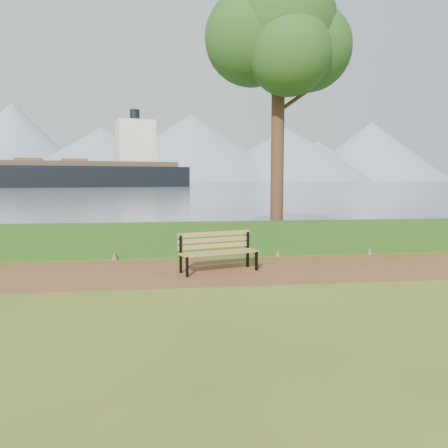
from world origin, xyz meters
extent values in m
plane|color=#485919|center=(0.00, 0.00, 0.00)|extent=(140.00, 140.00, 0.00)
cube|color=brown|center=(0.00, 0.30, 0.01)|extent=(40.00, 3.40, 0.01)
cube|color=#1D4C15|center=(0.00, 2.60, 0.50)|extent=(32.00, 0.85, 1.00)
cube|color=slate|center=(0.00, 260.00, 0.01)|extent=(700.00, 510.00, 0.00)
cone|color=#798AA1|center=(-140.00, 410.00, 35.00)|extent=(140.00, 140.00, 70.00)
cone|color=#798AA1|center=(-60.00, 395.00, 24.00)|extent=(160.00, 160.00, 48.00)
cone|color=#798AA1|center=(20.00, 405.00, 31.00)|extent=(190.00, 190.00, 62.00)
cone|color=#798AA1|center=(110.00, 400.00, 25.00)|extent=(170.00, 170.00, 50.00)
cone|color=#798AA1|center=(200.00, 410.00, 29.00)|extent=(150.00, 150.00, 58.00)
cone|color=#798AA1|center=(-10.00, 430.00, 17.50)|extent=(120.00, 120.00, 35.00)
cone|color=#798AA1|center=(150.00, 425.00, 20.00)|extent=(130.00, 130.00, 40.00)
cube|color=black|center=(-1.22, -0.37, 0.25)|extent=(0.07, 0.08, 0.50)
cube|color=black|center=(-1.36, 0.10, 0.48)|extent=(0.07, 0.08, 0.95)
cube|color=black|center=(-1.29, -0.14, 0.46)|extent=(0.22, 0.57, 0.06)
cube|color=black|center=(0.56, 0.16, 0.25)|extent=(0.07, 0.08, 0.50)
cube|color=black|center=(0.42, 0.63, 0.48)|extent=(0.07, 0.08, 0.95)
cube|color=black|center=(0.49, 0.40, 0.46)|extent=(0.22, 0.57, 0.06)
cube|color=#9A683B|center=(-0.34, -0.07, 0.50)|extent=(1.94, 0.67, 0.04)
cube|color=#9A683B|center=(-0.38, 0.06, 0.50)|extent=(1.94, 0.67, 0.04)
cube|color=#9A683B|center=(-0.42, 0.20, 0.50)|extent=(1.94, 0.67, 0.04)
cube|color=#9A683B|center=(-0.46, 0.33, 0.50)|extent=(1.94, 0.67, 0.04)
cube|color=#9A683B|center=(-0.48, 0.40, 0.63)|extent=(1.92, 0.62, 0.11)
cube|color=#9A683B|center=(-0.48, 0.40, 0.79)|extent=(1.92, 0.62, 0.11)
cube|color=#9A683B|center=(-0.48, 0.40, 0.94)|extent=(1.92, 0.62, 0.11)
cylinder|color=#3E2619|center=(2.14, 4.40, 4.08)|extent=(0.45, 0.45, 8.16)
sphere|color=#184517|center=(2.14, 4.40, 7.48)|extent=(3.85, 3.85, 3.85)
sphere|color=#184517|center=(3.21, 4.47, 6.80)|extent=(2.94, 2.94, 2.94)
sphere|color=#184517|center=(1.20, 4.42, 7.02)|extent=(3.17, 3.17, 3.17)
sphere|color=#184517|center=(2.26, 3.55, 6.34)|extent=(2.72, 2.72, 2.72)
sphere|color=#184517|center=(1.87, 5.18, 8.04)|extent=(2.49, 2.49, 2.49)
cylinder|color=#3E2619|center=(2.65, 4.40, 4.98)|extent=(1.19, 0.14, 0.89)
cylinder|color=#3E2619|center=(1.68, 4.52, 5.55)|extent=(0.92, 0.43, 0.81)
cube|color=black|center=(-34.03, 106.44, 1.63)|extent=(76.36, 29.54, 7.57)
cube|color=#46362A|center=(-34.03, 106.44, 6.06)|extent=(70.19, 26.95, 1.30)
cube|color=silver|center=(-10.50, 112.20, 11.90)|extent=(11.57, 10.98, 11.90)
cylinder|color=black|center=(-10.50, 112.20, 18.93)|extent=(2.60, 2.60, 3.78)
cube|color=brown|center=(-36.56, 105.82, 6.93)|extent=(8.00, 8.47, 0.87)
cube|color=brown|center=(-26.05, 108.39, 6.93)|extent=(8.00, 8.47, 0.87)
camera|label=1|loc=(-1.63, -10.57, 2.35)|focal=35.00mm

